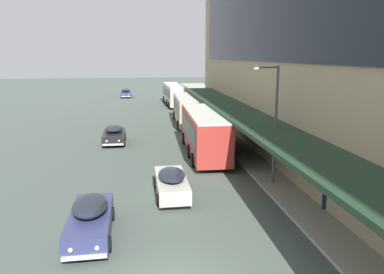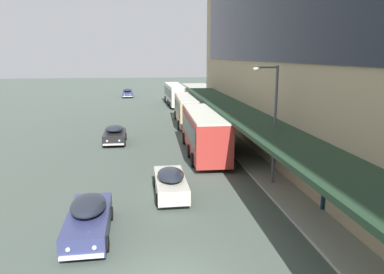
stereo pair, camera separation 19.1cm
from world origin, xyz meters
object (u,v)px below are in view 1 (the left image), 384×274
transit_bus_kerbside_rear (174,93)px  sedan_second_mid (126,93)px  sedan_oncoming_rear (90,218)px  pedestrian_at_kerb (326,189)px  sedan_lead_near (114,135)px  street_lamp (273,116)px  transit_bus_kerbside_far (204,130)px  sedan_oncoming_front (171,182)px  transit_bus_kerbside_front (188,108)px

transit_bus_kerbside_rear → sedan_second_mid: 14.76m
sedan_oncoming_rear → pedestrian_at_kerb: 11.21m
sedan_lead_near → street_lamp: (9.94, -12.30, 3.39)m
transit_bus_kerbside_far → sedan_oncoming_rear: size_ratio=2.13×
transit_bus_kerbside_far → pedestrian_at_kerb: (4.09, -11.72, -0.73)m
sedan_lead_near → pedestrian_at_kerb: size_ratio=2.29×
transit_bus_kerbside_far → sedan_oncoming_front: (-3.24, -8.45, -1.15)m
sedan_oncoming_front → pedestrian_at_kerb: (7.33, -3.27, 0.42)m
sedan_oncoming_front → sedan_oncoming_rear: sedan_oncoming_rear is taller
pedestrian_at_kerb → street_lamp: 5.34m
sedan_lead_near → pedestrian_at_kerb: bearing=-55.7°
transit_bus_kerbside_rear → pedestrian_at_kerb: 41.60m
transit_bus_kerbside_far → sedan_oncoming_rear: transit_bus_kerbside_far is taller
sedan_oncoming_front → transit_bus_kerbside_far: bearing=69.0°
sedan_oncoming_rear → sedan_oncoming_front: bearing=47.8°
sedan_oncoming_front → street_lamp: 6.96m
transit_bus_kerbside_front → sedan_oncoming_front: (-3.65, -21.66, -1.04)m
transit_bus_kerbside_rear → sedan_oncoming_rear: bearing=-100.0°
sedan_lead_near → sedan_oncoming_rear: bearing=-89.6°
pedestrian_at_kerb → transit_bus_kerbside_far: bearing=109.3°
sedan_oncoming_front → pedestrian_at_kerb: 8.04m
transit_bus_kerbside_far → sedan_lead_near: bearing=146.2°
street_lamp → pedestrian_at_kerb: bearing=-72.5°
sedan_oncoming_rear → pedestrian_at_kerb: size_ratio=2.68×
pedestrian_at_kerb → street_lamp: size_ratio=0.27×
pedestrian_at_kerb → sedan_lead_near: bearing=124.3°
transit_bus_kerbside_far → transit_bus_kerbside_rear: bearing=89.2°
transit_bus_kerbside_front → sedan_oncoming_rear: size_ratio=2.10×
transit_bus_kerbside_front → transit_bus_kerbside_rear: 16.50m
transit_bus_kerbside_rear → transit_bus_kerbside_far: transit_bus_kerbside_far is taller
sedan_second_mid → sedan_oncoming_front: sedan_second_mid is taller
sedan_oncoming_rear → sedan_second_mid: bearing=90.4°
sedan_second_mid → sedan_oncoming_front: size_ratio=1.02×
transit_bus_kerbside_far → pedestrian_at_kerb: size_ratio=5.72×
transit_bus_kerbside_front → sedan_oncoming_rear: bearing=-106.1°
sedan_lead_near → sedan_second_mid: bearing=90.4°
sedan_oncoming_front → transit_bus_kerbside_rear: bearing=84.5°
transit_bus_kerbside_front → transit_bus_kerbside_far: bearing=-91.8°
transit_bus_kerbside_far → pedestrian_at_kerb: transit_bus_kerbside_far is taller
transit_bus_kerbside_front → pedestrian_at_kerb: 25.20m
transit_bus_kerbside_rear → sedan_lead_near: transit_bus_kerbside_rear is taller
sedan_second_mid → sedan_lead_near: (0.25, -37.36, 0.00)m
sedan_lead_near → street_lamp: bearing=-51.1°
transit_bus_kerbside_front → sedan_second_mid: 30.02m
transit_bus_kerbside_rear → transit_bus_kerbside_front: bearing=-90.0°
transit_bus_kerbside_front → sedan_oncoming_front: 21.99m
sedan_lead_near → pedestrian_at_kerb: pedestrian_at_kerb is taller
transit_bus_kerbside_rear → sedan_oncoming_rear: size_ratio=2.30×
sedan_lead_near → sedan_oncoming_front: bearing=-73.4°
sedan_second_mid → sedan_lead_near: bearing=-89.6°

